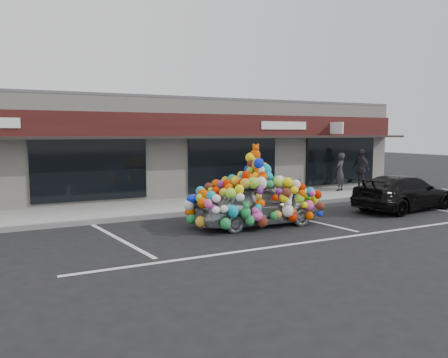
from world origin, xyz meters
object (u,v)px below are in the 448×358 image
toy_car (255,199)px  pedestrian_c (361,169)px  black_sedan (404,193)px  pedestrian_a (340,172)px

toy_car → pedestrian_c: bearing=-61.9°
toy_car → black_sedan: bearing=-89.6°
pedestrian_a → pedestrian_c: bearing=149.2°
toy_car → black_sedan: size_ratio=0.94×
black_sedan → pedestrian_c: (2.00, 4.27, 0.47)m
black_sedan → pedestrian_a: 4.41m
pedestrian_a → pedestrian_c: pedestrian_c is taller
pedestrian_a → pedestrian_c: size_ratio=0.91×
black_sedan → toy_car: bearing=82.3°
pedestrian_c → black_sedan: bearing=-21.2°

